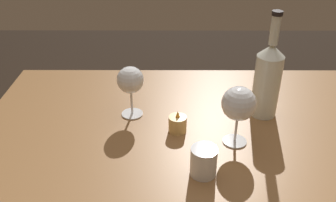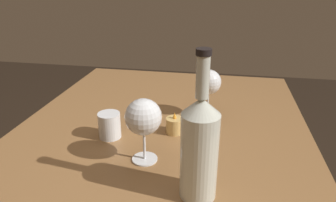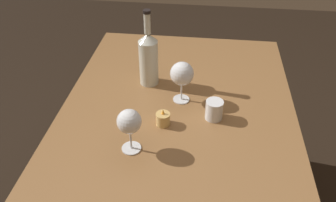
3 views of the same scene
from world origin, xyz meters
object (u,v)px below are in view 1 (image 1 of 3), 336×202
object	(u,v)px
wine_glass_right	(239,104)
votive_candle	(178,124)
water_tumbler	(203,163)
wine_glass_left	(130,81)
wine_bottle	(267,79)

from	to	relation	value
wine_glass_right	votive_candle	distance (m)	0.19
wine_glass_right	votive_candle	bearing A→B (deg)	-18.38
water_tumbler	votive_candle	xyz separation A→B (m)	(0.06, -0.18, -0.01)
wine_glass_left	wine_glass_right	xyz separation A→B (m)	(-0.30, 0.14, 0.00)
wine_bottle	wine_glass_left	bearing A→B (deg)	0.85
wine_glass_right	wine_bottle	bearing A→B (deg)	-126.44
wine_bottle	votive_candle	world-z (taller)	wine_bottle
wine_bottle	votive_candle	size ratio (longest dim) A/B	4.84
wine_glass_right	votive_candle	xyz separation A→B (m)	(0.16, -0.05, -0.10)
water_tumbler	votive_candle	bearing A→B (deg)	-72.01
water_tumbler	votive_candle	world-z (taller)	water_tumbler
wine_bottle	votive_candle	bearing A→B (deg)	19.63
wine_glass_left	wine_glass_right	distance (m)	0.33
wine_bottle	wine_glass_right	bearing A→B (deg)	53.56
wine_glass_right	water_tumbler	distance (m)	0.18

